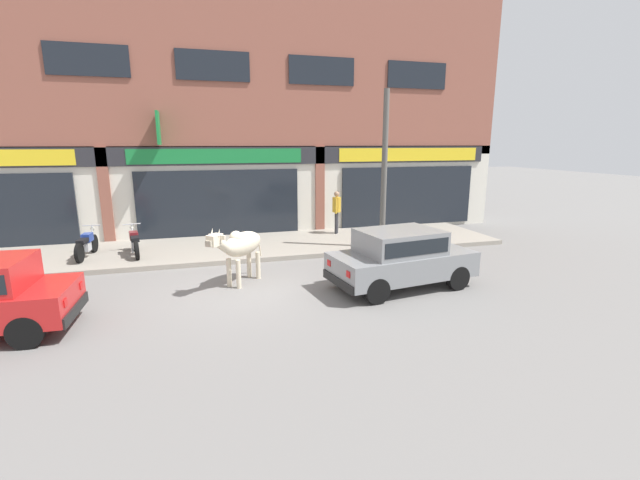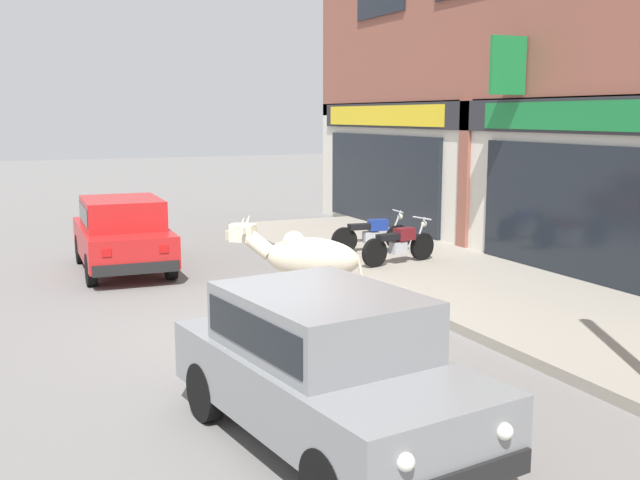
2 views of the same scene
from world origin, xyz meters
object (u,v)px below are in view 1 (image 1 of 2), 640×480
Objects in this scene: cow at (241,245)px; pedestrian at (337,208)px; utility_pole at (384,171)px; car_1 at (401,256)px; motorcycle_0 at (86,245)px; motorcycle_1 at (135,243)px.

cow is 6.12m from pedestrian.
utility_pole is at bearing 23.63° from cow.
cow is 0.35× the size of utility_pole.
car_1 is at bearing -107.08° from utility_pole.
pedestrian is at bearing 8.43° from motorcycle_0.
pedestrian is 0.32× the size of utility_pole.
motorcycle_1 is 8.10m from utility_pole.
utility_pole is at bearing -7.82° from motorcycle_0.
car_1 is 4.10m from utility_pole.
motorcycle_1 is 7.11m from pedestrian.
motorcycle_0 is 1.36m from motorcycle_1.
cow is at bearing -156.37° from utility_pole.
motorcycle_0 is 0.36× the size of utility_pole.
utility_pole is at bearing -72.72° from pedestrian.
cow is at bearing 159.51° from car_1.
car_1 is 0.75× the size of utility_pole.
cow reaches higher than motorcycle_1.
utility_pole is (0.77, -2.48, 1.52)m from pedestrian.
utility_pole is (1.08, 3.51, 1.83)m from car_1.
utility_pole reaches higher than motorcycle_0.
motorcycle_1 is 0.36× the size of utility_pole.
motorcycle_0 is at bearing 149.30° from car_1.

